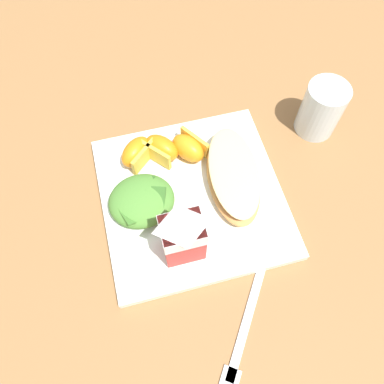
{
  "coord_description": "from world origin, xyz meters",
  "views": [
    {
      "loc": [
        0.07,
        0.26,
        0.55
      ],
      "look_at": [
        0.0,
        0.0,
        0.03
      ],
      "focal_mm": 35.27,
      "sensor_mm": 36.0,
      "label": 1
    }
  ],
  "objects_px": {
    "drinking_clear_cup": "(321,109)",
    "orange_wedge_rear": "(137,152)",
    "cheesy_pizza_bread": "(233,175)",
    "green_salad_pile": "(141,200)",
    "orange_wedge_middle": "(161,149)",
    "metal_fork": "(242,336)",
    "milk_carton": "(183,235)",
    "orange_wedge_front": "(189,147)",
    "white_plate": "(192,197)"
  },
  "relations": [
    {
      "from": "cheesy_pizza_bread",
      "to": "milk_carton",
      "type": "height_order",
      "value": "milk_carton"
    },
    {
      "from": "cheesy_pizza_bread",
      "to": "orange_wedge_rear",
      "type": "bearing_deg",
      "value": -29.88
    },
    {
      "from": "drinking_clear_cup",
      "to": "milk_carton",
      "type": "bearing_deg",
      "value": 30.96
    },
    {
      "from": "cheesy_pizza_bread",
      "to": "orange_wedge_middle",
      "type": "relative_size",
      "value": 2.59
    },
    {
      "from": "orange_wedge_rear",
      "to": "drinking_clear_cup",
      "type": "height_order",
      "value": "drinking_clear_cup"
    },
    {
      "from": "white_plate",
      "to": "orange_wedge_rear",
      "type": "height_order",
      "value": "orange_wedge_rear"
    },
    {
      "from": "cheesy_pizza_bread",
      "to": "orange_wedge_middle",
      "type": "bearing_deg",
      "value": -37.74
    },
    {
      "from": "green_salad_pile",
      "to": "orange_wedge_middle",
      "type": "bearing_deg",
      "value": -120.52
    },
    {
      "from": "white_plate",
      "to": "milk_carton",
      "type": "height_order",
      "value": "milk_carton"
    },
    {
      "from": "green_salad_pile",
      "to": "metal_fork",
      "type": "relative_size",
      "value": 0.61
    },
    {
      "from": "green_salad_pile",
      "to": "cheesy_pizza_bread",
      "type": "bearing_deg",
      "value": -177.73
    },
    {
      "from": "cheesy_pizza_bread",
      "to": "metal_fork",
      "type": "bearing_deg",
      "value": 76.45
    },
    {
      "from": "green_salad_pile",
      "to": "orange_wedge_middle",
      "type": "relative_size",
      "value": 1.45
    },
    {
      "from": "cheesy_pizza_bread",
      "to": "green_salad_pile",
      "type": "height_order",
      "value": "green_salad_pile"
    },
    {
      "from": "cheesy_pizza_bread",
      "to": "milk_carton",
      "type": "relative_size",
      "value": 1.62
    },
    {
      "from": "green_salad_pile",
      "to": "metal_fork",
      "type": "xyz_separation_m",
      "value": [
        -0.09,
        0.22,
        -0.03
      ]
    },
    {
      "from": "milk_carton",
      "to": "drinking_clear_cup",
      "type": "height_order",
      "value": "milk_carton"
    },
    {
      "from": "green_salad_pile",
      "to": "drinking_clear_cup",
      "type": "height_order",
      "value": "drinking_clear_cup"
    },
    {
      "from": "milk_carton",
      "to": "orange_wedge_front",
      "type": "height_order",
      "value": "milk_carton"
    },
    {
      "from": "orange_wedge_front",
      "to": "orange_wedge_middle",
      "type": "relative_size",
      "value": 1.02
    },
    {
      "from": "orange_wedge_rear",
      "to": "metal_fork",
      "type": "xyz_separation_m",
      "value": [
        -0.08,
        0.3,
        -0.03
      ]
    },
    {
      "from": "drinking_clear_cup",
      "to": "orange_wedge_rear",
      "type": "bearing_deg",
      "value": -0.26
    },
    {
      "from": "green_salad_pile",
      "to": "drinking_clear_cup",
      "type": "relative_size",
      "value": 1.04
    },
    {
      "from": "white_plate",
      "to": "orange_wedge_front",
      "type": "bearing_deg",
      "value": -100.68
    },
    {
      "from": "white_plate",
      "to": "green_salad_pile",
      "type": "bearing_deg",
      "value": -1.33
    },
    {
      "from": "cheesy_pizza_bread",
      "to": "orange_wedge_front",
      "type": "distance_m",
      "value": 0.09
    },
    {
      "from": "orange_wedge_middle",
      "to": "orange_wedge_rear",
      "type": "bearing_deg",
      "value": -4.09
    },
    {
      "from": "cheesy_pizza_bread",
      "to": "orange_wedge_rear",
      "type": "xyz_separation_m",
      "value": [
        0.14,
        -0.08,
        0.0
      ]
    },
    {
      "from": "green_salad_pile",
      "to": "orange_wedge_middle",
      "type": "height_order",
      "value": "same"
    },
    {
      "from": "milk_carton",
      "to": "orange_wedge_rear",
      "type": "xyz_separation_m",
      "value": [
        0.03,
        -0.17,
        -0.04
      ]
    },
    {
      "from": "metal_fork",
      "to": "white_plate",
      "type": "bearing_deg",
      "value": -86.33
    },
    {
      "from": "milk_carton",
      "to": "metal_fork",
      "type": "xyz_separation_m",
      "value": [
        -0.05,
        0.13,
        -0.07
      ]
    },
    {
      "from": "cheesy_pizza_bread",
      "to": "orange_wedge_front",
      "type": "xyz_separation_m",
      "value": [
        0.05,
        -0.07,
        0.0
      ]
    },
    {
      "from": "milk_carton",
      "to": "orange_wedge_front",
      "type": "xyz_separation_m",
      "value": [
        -0.05,
        -0.16,
        -0.04
      ]
    },
    {
      "from": "white_plate",
      "to": "metal_fork",
      "type": "distance_m",
      "value": 0.22
    },
    {
      "from": "cheesy_pizza_bread",
      "to": "drinking_clear_cup",
      "type": "relative_size",
      "value": 1.86
    },
    {
      "from": "green_salad_pile",
      "to": "milk_carton",
      "type": "xyz_separation_m",
      "value": [
        -0.04,
        0.08,
        0.04
      ]
    },
    {
      "from": "cheesy_pizza_bread",
      "to": "orange_wedge_rear",
      "type": "height_order",
      "value": "orange_wedge_rear"
    },
    {
      "from": "milk_carton",
      "to": "orange_wedge_middle",
      "type": "relative_size",
      "value": 1.6
    },
    {
      "from": "milk_carton",
      "to": "orange_wedge_middle",
      "type": "height_order",
      "value": "milk_carton"
    },
    {
      "from": "cheesy_pizza_bread",
      "to": "milk_carton",
      "type": "distance_m",
      "value": 0.14
    },
    {
      "from": "orange_wedge_front",
      "to": "green_salad_pile",
      "type": "bearing_deg",
      "value": 38.3
    },
    {
      "from": "orange_wedge_front",
      "to": "orange_wedge_rear",
      "type": "distance_m",
      "value": 0.08
    },
    {
      "from": "orange_wedge_rear",
      "to": "drinking_clear_cup",
      "type": "distance_m",
      "value": 0.31
    },
    {
      "from": "orange_wedge_middle",
      "to": "orange_wedge_front",
      "type": "bearing_deg",
      "value": 168.53
    },
    {
      "from": "green_salad_pile",
      "to": "orange_wedge_rear",
      "type": "relative_size",
      "value": 1.46
    },
    {
      "from": "green_salad_pile",
      "to": "orange_wedge_rear",
      "type": "xyz_separation_m",
      "value": [
        -0.01,
        -0.08,
        -0.0
      ]
    },
    {
      "from": "orange_wedge_middle",
      "to": "metal_fork",
      "type": "relative_size",
      "value": 0.42
    },
    {
      "from": "orange_wedge_middle",
      "to": "orange_wedge_rear",
      "type": "height_order",
      "value": "same"
    },
    {
      "from": "white_plate",
      "to": "drinking_clear_cup",
      "type": "xyz_separation_m",
      "value": [
        -0.25,
        -0.09,
        0.04
      ]
    }
  ]
}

